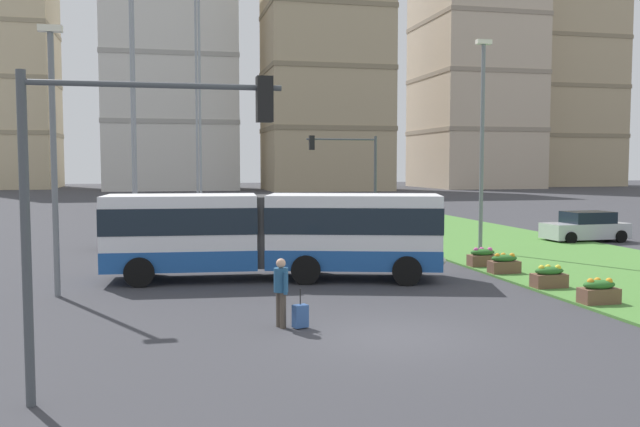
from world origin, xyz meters
name	(u,v)px	position (x,y,z in m)	size (l,w,h in m)	color
ground_plane	(394,337)	(0.00, 0.00, 0.00)	(260.00, 260.00, 0.00)	#38383D
grass_median	(572,261)	(11.29, 10.00, 0.04)	(10.00, 70.00, 0.08)	#4C8438
articulated_bus	(274,233)	(-1.50, 8.60, 1.65)	(11.96, 4.73, 3.00)	white
car_black_sedan	(148,232)	(-6.04, 18.84, 0.75)	(4.53, 2.31, 1.58)	black
car_silver_hatch	(586,227)	(16.33, 16.50, 0.75)	(4.47, 2.16, 1.58)	#B7BABF
pedestrian_crossing	(281,288)	(-2.45, 1.52, 1.00)	(0.36, 0.56, 1.74)	#4C4238
rolling_suitcase	(300,316)	(-2.00, 1.32, 0.31)	(0.42, 0.34, 0.97)	#335693
flower_planter_0	(599,291)	(6.89, 2.00, 0.43)	(1.10, 0.56, 0.74)	brown
flower_planter_1	(549,277)	(6.89, 4.60, 0.43)	(1.10, 0.56, 0.74)	brown
flower_planter_2	(504,264)	(6.89, 7.59, 0.43)	(1.10, 0.56, 0.74)	brown
flower_planter_3	(482,257)	(6.89, 9.33, 0.43)	(1.10, 0.56, 0.74)	brown
traffic_light_near_left	(118,173)	(-6.00, -3.00, 3.93)	(4.38, 0.28, 5.62)	#474C51
traffic_light_far_right	(352,167)	(5.11, 22.00, 3.93)	(4.08, 0.28, 5.65)	#474C51
streetlight_left	(54,148)	(-8.50, 6.99, 4.56)	(0.70, 0.28, 8.23)	slate
streetlight_median	(482,138)	(8.79, 13.39, 5.25)	(0.70, 0.28, 9.61)	slate
apartment_tower_west	(7,31)	(-30.00, 107.21, 25.82)	(14.73, 16.92, 51.60)	beige
apartment_tower_westcentre	(170,62)	(-4.03, 95.59, 19.99)	(20.30, 15.54, 39.94)	silver
apartment_tower_centre	(326,74)	(19.23, 87.66, 17.86)	(18.47, 14.51, 35.68)	tan
apartment_tower_eastcentre	(474,80)	(46.91, 93.89, 18.47)	(17.52, 19.83, 36.90)	#C6B299
apartment_tower_east	(562,44)	(66.94, 99.31, 26.20)	(18.71, 15.36, 52.36)	tan
transmission_pylon	(165,18)	(-4.91, 51.64, 17.71)	(9.00, 6.24, 32.56)	gray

